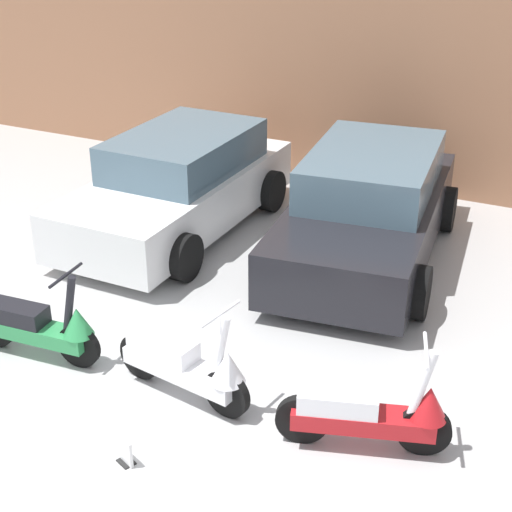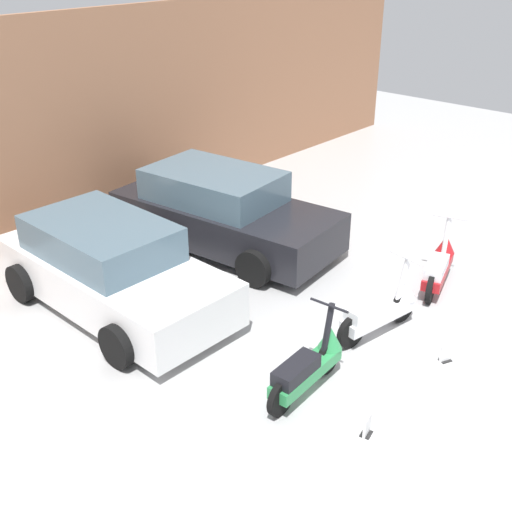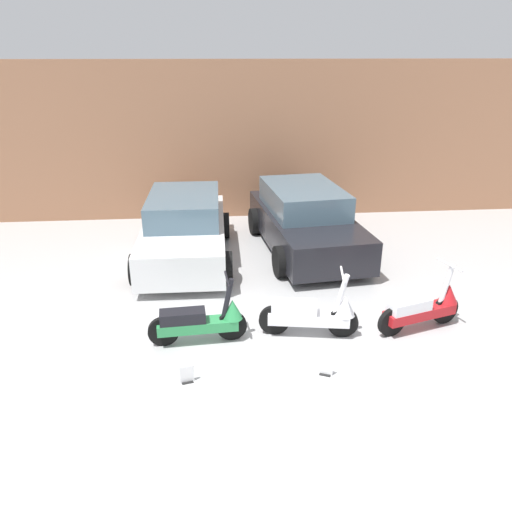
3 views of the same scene
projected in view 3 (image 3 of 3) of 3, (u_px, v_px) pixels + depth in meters
The scene contains 9 objects.
ground_plane at pixel (328, 377), 7.11m from camera, with size 28.00×28.00×0.00m, color #B2B2B2.
wall_back at pixel (270, 141), 13.36m from camera, with size 19.60×0.12×4.12m, color #9E6B4C.
scooter_front_left at pixel (202, 320), 7.84m from camera, with size 1.56×0.56×1.09m.
scooter_front_right at pixel (313, 313), 8.02m from camera, with size 1.60×0.62×1.12m.
scooter_front_center at pixel (423, 307), 8.22m from camera, with size 1.53×0.75×1.10m.
car_rear_left at pixel (185, 229), 10.99m from camera, with size 2.04×4.16×1.41m.
car_rear_center at pixel (305, 220), 11.46m from camera, with size 2.44×4.45×1.45m.
placard_near_left_scooter at pixel (187, 375), 6.97m from camera, with size 0.20×0.15×0.26m.
placard_near_right_scooter at pixel (326, 367), 7.13m from camera, with size 0.20×0.17×0.26m.
Camera 3 is at (-1.54, -5.80, 4.31)m, focal length 35.00 mm.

